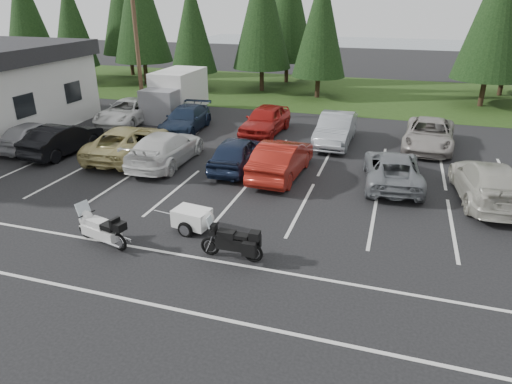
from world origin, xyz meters
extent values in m
plane|color=black|center=(0.00, 0.00, 0.00)|extent=(120.00, 120.00, 0.00)
cube|color=#1F3611|center=(0.00, 24.00, 0.01)|extent=(80.00, 16.00, 0.01)
cube|color=gray|center=(4.00, 55.00, 0.00)|extent=(70.00, 50.00, 0.02)
cylinder|color=#473321|center=(-10.00, 12.00, 4.50)|extent=(0.26, 0.26, 9.00)
cube|color=silver|center=(0.00, 2.00, 0.00)|extent=(32.00, 16.00, 0.01)
cylinder|color=#332316|center=(-28.00, 22.50, 1.25)|extent=(0.36, 0.36, 2.50)
cone|color=black|center=(-28.00, 22.50, 6.24)|extent=(4.58, 4.58, 8.84)
cylinder|color=#332316|center=(-22.00, 21.20, 1.08)|extent=(0.36, 0.36, 2.16)
cone|color=black|center=(-22.00, 21.20, 5.40)|extent=(3.96, 3.96, 7.65)
cylinder|color=#332316|center=(-16.00, 22.80, 1.39)|extent=(0.36, 0.36, 2.78)
cone|color=black|center=(-16.00, 22.80, 6.96)|extent=(5.10, 5.10, 9.86)
cylinder|color=#332316|center=(-10.50, 21.40, 1.06)|extent=(0.36, 0.36, 2.11)
cone|color=black|center=(-10.50, 21.40, 5.28)|extent=(3.87, 3.87, 7.48)
cylinder|color=#332316|center=(-5.00, 22.90, 1.31)|extent=(0.36, 0.36, 2.62)
cone|color=black|center=(-5.00, 22.90, 6.54)|extent=(4.80, 4.80, 9.27)
cylinder|color=#332316|center=(0.00, 21.60, 1.13)|extent=(0.36, 0.36, 2.26)
cone|color=black|center=(0.00, 21.60, 5.64)|extent=(4.14, 4.14, 7.99)
cylinder|color=#332316|center=(12.00, 22.10, 1.34)|extent=(0.36, 0.36, 2.69)
cone|color=black|center=(12.00, 22.10, 6.72)|extent=(4.93, 4.93, 9.52)
cylinder|color=#332316|center=(-20.00, 27.00, 1.44)|extent=(0.36, 0.36, 2.88)
cylinder|color=#332316|center=(-4.00, 27.50, 1.36)|extent=(0.36, 0.36, 2.71)
cone|color=black|center=(-4.00, 27.50, 6.78)|extent=(4.97, 4.97, 9.61)
cylinder|color=#332316|center=(14.00, 26.80, 1.50)|extent=(0.36, 0.36, 3.00)
imported|color=#A5A5AA|center=(-11.89, 4.06, 0.73)|extent=(1.74, 4.31, 1.47)
imported|color=black|center=(-9.82, 3.81, 0.76)|extent=(1.88, 4.70, 1.52)
imported|color=tan|center=(-6.31, 4.35, 0.78)|extent=(2.97, 5.78, 1.56)
imported|color=silver|center=(-4.08, 4.00, 0.78)|extent=(2.30, 5.39, 1.55)
imported|color=#17223B|center=(-0.59, 4.39, 0.77)|extent=(2.01, 4.59, 1.54)
imported|color=maroon|center=(1.61, 4.06, 0.81)|extent=(1.95, 5.00, 1.62)
imported|color=slate|center=(6.37, 4.56, 0.69)|extent=(2.78, 5.17, 1.38)
imported|color=#B7B5A8|center=(9.99, 3.90, 0.78)|extent=(2.67, 5.58, 1.57)
imported|color=white|center=(-9.95, 10.11, 0.74)|extent=(2.50, 5.34, 1.48)
imported|color=#18253C|center=(-5.68, 9.50, 0.72)|extent=(2.44, 5.12, 1.44)
imported|color=#A01814|center=(-0.99, 10.38, 0.83)|extent=(2.23, 4.95, 1.65)
imported|color=gray|center=(3.19, 9.65, 0.82)|extent=(1.80, 5.00, 1.64)
imported|color=#9C958F|center=(8.02, 10.38, 0.74)|extent=(2.84, 5.50, 1.48)
camera|label=1|loc=(6.28, -14.56, 7.50)|focal=32.00mm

